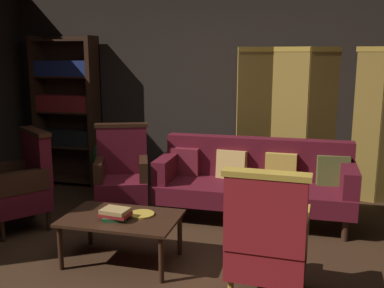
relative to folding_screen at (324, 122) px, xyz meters
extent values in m
plane|color=#331E11|center=(-1.29, -2.34, -0.99)|extent=(10.00, 10.00, 0.00)
cube|color=black|center=(-1.29, 0.11, 0.41)|extent=(7.20, 0.10, 2.80)
cube|color=olive|center=(-0.86, -0.09, -0.04)|extent=(0.42, 0.23, 1.90)
cube|color=#B78E33|center=(-0.86, -0.09, 0.88)|extent=(0.43, 0.24, 0.06)
cube|color=olive|center=(-0.43, -0.05, -0.04)|extent=(0.45, 0.15, 1.90)
cube|color=#B78E33|center=(-0.43, -0.05, 0.88)|extent=(0.45, 0.16, 0.06)
cube|color=olive|center=(0.00, 0.00, -0.04)|extent=(0.42, 0.24, 1.90)
cube|color=#B78E33|center=(0.00, 0.00, 0.88)|extent=(0.43, 0.25, 0.06)
cube|color=olive|center=(0.43, 0.05, -0.04)|extent=(0.46, 0.13, 1.90)
cube|color=#B78E33|center=(0.43, 0.05, 0.88)|extent=(0.46, 0.14, 0.06)
cube|color=black|center=(-3.86, -0.16, 0.04)|extent=(0.06, 0.32, 2.05)
cube|color=black|center=(-3.02, -0.16, 0.04)|extent=(0.06, 0.32, 2.05)
cube|color=black|center=(-3.44, -0.01, 0.04)|extent=(0.90, 0.02, 2.05)
cube|color=black|center=(-3.44, -0.16, -0.93)|extent=(0.86, 0.30, 0.02)
cube|color=black|center=(-3.44, -0.16, -0.44)|extent=(0.86, 0.30, 0.02)
cube|color=black|center=(-3.44, -0.18, -0.32)|extent=(0.78, 0.22, 0.21)
cube|color=black|center=(-3.44, -0.16, 0.04)|extent=(0.86, 0.30, 0.02)
cube|color=maroon|center=(-3.44, -0.18, 0.16)|extent=(0.78, 0.22, 0.22)
cube|color=black|center=(-3.44, -0.16, 0.52)|extent=(0.86, 0.30, 0.02)
cube|color=navy|center=(-3.44, -0.18, 0.64)|extent=(0.78, 0.22, 0.20)
cube|color=black|center=(-3.44, -0.16, 1.00)|extent=(0.86, 0.30, 0.02)
cylinder|color=black|center=(-1.69, -1.29, -0.88)|extent=(0.07, 0.07, 0.22)
cylinder|color=black|center=(0.21, -1.29, -0.88)|extent=(0.07, 0.07, 0.22)
cylinder|color=black|center=(-1.69, -0.69, -0.88)|extent=(0.07, 0.07, 0.22)
cylinder|color=black|center=(0.21, -0.69, -0.88)|extent=(0.07, 0.07, 0.22)
cube|color=#4C0F19|center=(-0.74, -0.99, -0.67)|extent=(2.10, 0.76, 0.20)
cube|color=#4C0F19|center=(-0.74, -0.68, -0.34)|extent=(2.10, 0.18, 0.46)
cube|color=#4C0F19|center=(-1.72, -0.99, -0.44)|extent=(0.16, 0.68, 0.26)
cube|color=#4C0F19|center=(0.24, -0.99, -0.44)|extent=(0.16, 0.68, 0.26)
cube|color=maroon|center=(-1.57, -0.79, -0.42)|extent=(0.34, 0.13, 0.34)
cube|color=tan|center=(-1.02, -0.79, -0.42)|extent=(0.36, 0.20, 0.35)
cube|color=#B79338|center=(-0.46, -0.79, -0.42)|extent=(0.35, 0.13, 0.34)
cube|color=#4C5123|center=(0.09, -0.79, -0.42)|extent=(0.35, 0.17, 0.35)
cylinder|color=black|center=(-2.19, -2.53, -0.79)|extent=(0.04, 0.04, 0.39)
cylinder|color=black|center=(-1.29, -2.53, -0.79)|extent=(0.04, 0.04, 0.39)
cylinder|color=black|center=(-2.19, -1.99, -0.79)|extent=(0.04, 0.04, 0.39)
cylinder|color=black|center=(-1.29, -1.99, -0.79)|extent=(0.04, 0.04, 0.39)
cube|color=black|center=(-1.74, -2.26, -0.58)|extent=(1.00, 0.64, 0.03)
cylinder|color=#B78E33|center=(-0.21, -2.30, -0.88)|extent=(0.04, 0.04, 0.22)
cylinder|color=#B78E33|center=(-0.67, -2.28, -0.88)|extent=(0.04, 0.04, 0.22)
cube|color=maroon|center=(-0.45, -2.52, -0.65)|extent=(0.58, 0.58, 0.24)
cube|color=maroon|center=(-0.46, -2.75, -0.26)|extent=(0.56, 0.14, 0.54)
cube|color=#B78E33|center=(-0.46, -2.75, 0.03)|extent=(0.61, 0.16, 0.04)
cube|color=#B78E33|center=(-0.21, -2.53, -0.42)|extent=(0.11, 0.50, 0.22)
cube|color=#B78E33|center=(-0.69, -2.51, -0.42)|extent=(0.11, 0.50, 0.22)
cylinder|color=black|center=(-3.05, -2.16, -0.88)|extent=(0.04, 0.04, 0.22)
cylinder|color=black|center=(-3.14, -1.52, -0.88)|extent=(0.04, 0.04, 0.22)
cylinder|color=black|center=(-2.77, -1.80, -0.88)|extent=(0.04, 0.04, 0.22)
cube|color=#4C0F19|center=(-3.10, -1.84, -0.65)|extent=(0.78, 0.78, 0.24)
cube|color=#4C0F19|center=(-2.96, -1.66, -0.26)|extent=(0.52, 0.44, 0.54)
cube|color=black|center=(-2.96, -1.66, 0.03)|extent=(0.56, 0.47, 0.04)
cube|color=black|center=(-3.29, -1.69, -0.42)|extent=(0.38, 0.45, 0.22)
cube|color=black|center=(-2.91, -1.98, -0.42)|extent=(0.38, 0.45, 0.22)
cylinder|color=black|center=(-2.30, -1.55, -0.88)|extent=(0.04, 0.04, 0.22)
cylinder|color=black|center=(-1.87, -1.39, -0.88)|extent=(0.04, 0.04, 0.22)
cylinder|color=black|center=(-2.47, -1.12, -0.88)|extent=(0.04, 0.04, 0.22)
cylinder|color=black|center=(-2.03, -0.96, -0.88)|extent=(0.04, 0.04, 0.22)
cube|color=#4C0F19|center=(-2.17, -1.25, -0.65)|extent=(0.72, 0.72, 0.24)
cube|color=#4C0F19|center=(-2.25, -1.04, -0.26)|extent=(0.57, 0.31, 0.54)
cube|color=black|center=(-2.25, -1.04, 0.03)|extent=(0.61, 0.33, 0.04)
cube|color=black|center=(-2.39, -1.34, -0.42)|extent=(0.26, 0.50, 0.22)
cube|color=black|center=(-1.94, -1.17, -0.42)|extent=(0.26, 0.50, 0.22)
cylinder|color=brown|center=(-2.60, -0.57, -0.85)|extent=(0.28, 0.28, 0.28)
ellipsoid|color=#193D19|center=(-2.60, -0.57, -0.48)|extent=(0.51, 0.51, 0.58)
cube|color=#1E4C28|center=(-1.77, -2.34, -0.55)|extent=(0.23, 0.20, 0.03)
cube|color=maroon|center=(-1.77, -2.34, -0.52)|extent=(0.26, 0.19, 0.03)
cube|color=#9E7A47|center=(-1.77, -2.34, -0.49)|extent=(0.24, 0.20, 0.03)
cylinder|color=gold|center=(-1.59, -2.18, -0.56)|extent=(0.22, 0.22, 0.02)
camera|label=1|loc=(-0.23, -5.68, 0.84)|focal=41.76mm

